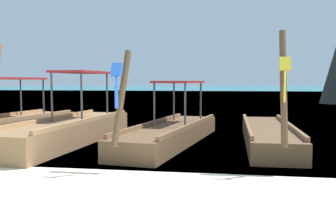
% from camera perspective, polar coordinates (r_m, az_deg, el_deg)
% --- Properties ---
extents(ground, '(120.00, 120.00, 0.00)m').
position_cam_1_polar(ground, '(5.01, -8.35, -14.61)').
color(ground, beige).
extents(sea_water, '(120.00, 120.00, 0.00)m').
position_cam_1_polar(sea_water, '(66.90, 8.05, 3.10)').
color(sea_water, '#147A89').
rests_on(sea_water, ground).
extents(longtail_boat_green_ribbon, '(1.51, 6.40, 2.35)m').
position_cam_1_polar(longtail_boat_green_ribbon, '(10.63, -14.07, -2.54)').
color(longtail_boat_green_ribbon, olive).
rests_on(longtail_boat_green_ribbon, ground).
extents(longtail_boat_blue_ribbon, '(2.04, 6.43, 2.23)m').
position_cam_1_polar(longtail_boat_blue_ribbon, '(10.29, 0.47, -2.94)').
color(longtail_boat_blue_ribbon, brown).
rests_on(longtail_boat_blue_ribbon, ground).
extents(longtail_boat_yellow_ribbon, '(1.15, 6.21, 2.59)m').
position_cam_1_polar(longtail_boat_yellow_ribbon, '(10.46, 14.31, -3.22)').
color(longtail_boat_yellow_ribbon, brown).
rests_on(longtail_boat_yellow_ribbon, ground).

